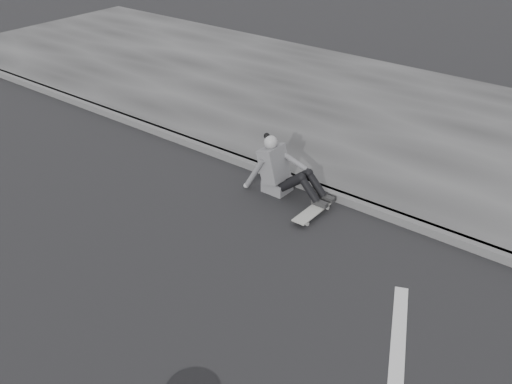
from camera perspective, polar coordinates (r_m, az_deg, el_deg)
ground at (r=6.62m, az=-3.01°, el=-10.11°), size 80.00×80.00×0.00m
curb at (r=8.32m, az=8.60°, el=-0.56°), size 24.00×0.16×0.12m
sidewalk at (r=10.80m, az=16.78°, el=5.96°), size 24.00×6.00×0.12m
skateboard at (r=7.94m, az=5.74°, el=-1.92°), size 0.20×0.78×0.09m
seated_woman at (r=8.32m, az=2.52°, el=2.13°), size 1.38×0.46×0.88m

